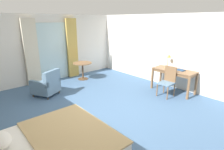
# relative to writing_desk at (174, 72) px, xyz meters

# --- Properties ---
(ground) EXTENTS (6.76, 7.77, 0.10)m
(ground) POSITION_rel_writing_desk_xyz_m (-2.67, 0.39, -0.73)
(ground) COLOR #426084
(wall_back) EXTENTS (6.36, 0.12, 2.58)m
(wall_back) POSITION_rel_writing_desk_xyz_m (-2.67, 4.02, 0.61)
(wall_back) COLOR silver
(wall_back) RESTS_ON ground
(wall_right) EXTENTS (0.12, 7.37, 2.58)m
(wall_right) POSITION_rel_writing_desk_xyz_m (0.45, 0.39, 0.61)
(wall_right) COLOR silver
(wall_right) RESTS_ON ground
(balcony_glass_door) EXTENTS (1.23, 0.02, 2.27)m
(balcony_glass_door) POSITION_rel_writing_desk_xyz_m (-2.44, 3.94, 0.45)
(balcony_glass_door) COLOR silver
(balcony_glass_door) RESTS_ON ground
(curtain_panel_left) EXTENTS (0.49, 0.10, 2.43)m
(curtain_panel_left) POSITION_rel_writing_desk_xyz_m (-3.27, 3.84, 0.54)
(curtain_panel_left) COLOR beige
(curtain_panel_left) RESTS_ON ground
(curtain_panel_right) EXTENTS (0.45, 0.10, 2.43)m
(curtain_panel_right) POSITION_rel_writing_desk_xyz_m (-1.60, 3.84, 0.54)
(curtain_panel_right) COLOR tan
(curtain_panel_right) RESTS_ON ground
(writing_desk) EXTENTS (0.63, 1.39, 0.77)m
(writing_desk) POSITION_rel_writing_desk_xyz_m (0.00, 0.00, 0.00)
(writing_desk) COLOR brown
(writing_desk) RESTS_ON ground
(desk_chair) EXTENTS (0.47, 0.43, 0.95)m
(desk_chair) POSITION_rel_writing_desk_xyz_m (-0.45, -0.06, -0.16)
(desk_chair) COLOR slate
(desk_chair) RESTS_ON ground
(desk_lamp) EXTENTS (0.28, 0.19, 0.48)m
(desk_lamp) POSITION_rel_writing_desk_xyz_m (0.16, 0.35, 0.41)
(desk_lamp) COLOR tan
(desk_lamp) RESTS_ON writing_desk
(closed_book) EXTENTS (0.20, 0.27, 0.03)m
(closed_book) POSITION_rel_writing_desk_xyz_m (0.06, -0.19, 0.11)
(closed_book) COLOR navy
(closed_book) RESTS_ON writing_desk
(armchair_by_window) EXTENTS (0.92, 0.93, 0.86)m
(armchair_by_window) POSITION_rel_writing_desk_xyz_m (-3.35, 2.53, -0.34)
(armchair_by_window) COLOR slate
(armchair_by_window) RESTS_ON ground
(round_cafe_table) EXTENTS (0.76, 0.76, 0.70)m
(round_cafe_table) POSITION_rel_writing_desk_xyz_m (-1.55, 3.20, -0.16)
(round_cafe_table) COLOR brown
(round_cafe_table) RESTS_ON ground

